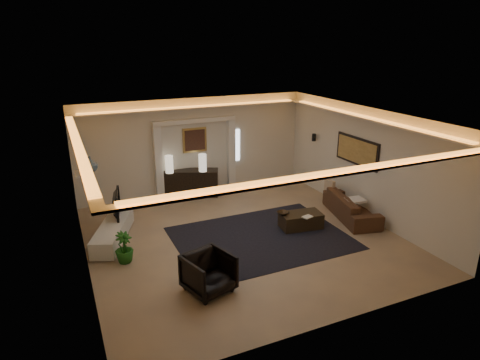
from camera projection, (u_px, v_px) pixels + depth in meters
name	position (u px, v px, depth m)	size (l,w,h in m)	color
floor	(243.00, 238.00, 9.97)	(7.00, 7.00, 0.00)	tan
ceiling	(243.00, 118.00, 9.03)	(7.00, 7.00, 0.00)	white
wall_back	(195.00, 146.00, 12.52)	(7.00, 7.00, 0.00)	beige
wall_front	(336.00, 247.00, 6.48)	(7.00, 7.00, 0.00)	beige
wall_left	(80.00, 204.00, 8.15)	(7.00, 7.00, 0.00)	beige
wall_right	(365.00, 163.00, 10.86)	(7.00, 7.00, 0.00)	beige
cove_soffit	(243.00, 130.00, 9.12)	(7.00, 7.00, 0.04)	silver
daylight_slit	(236.00, 145.00, 13.06)	(0.25, 0.03, 1.00)	white
area_rug	(261.00, 238.00, 9.95)	(4.00, 3.00, 0.01)	black
pilaster_left	(158.00, 163.00, 12.11)	(0.22, 0.20, 2.20)	silver
pilaster_right	(231.00, 154.00, 13.00)	(0.22, 0.20, 2.20)	silver
alcove_header	(195.00, 121.00, 12.18)	(2.52, 0.20, 0.12)	silver
painting_frame	(195.00, 140.00, 12.43)	(0.74, 0.04, 0.74)	tan
painting_canvas	(195.00, 140.00, 12.41)	(0.62, 0.02, 0.62)	#4C2D1E
art_panel_frame	(357.00, 151.00, 11.02)	(0.04, 1.64, 0.74)	black
art_panel_gold	(356.00, 151.00, 11.01)	(0.02, 1.50, 0.62)	tan
wall_sconce	(314.00, 137.00, 12.64)	(0.12, 0.12, 0.22)	black
wall_niche	(77.00, 174.00, 9.31)	(0.10, 0.55, 0.04)	silver
console	(191.00, 183.00, 12.56)	(1.60, 0.50, 0.80)	black
lamp_left	(169.00, 163.00, 12.09)	(0.23, 0.23, 0.52)	beige
lamp_right	(203.00, 162.00, 12.24)	(0.23, 0.23, 0.52)	beige
media_ledge	(113.00, 231.00, 9.79)	(0.53, 2.10, 0.39)	silver
tv	(113.00, 203.00, 10.10)	(0.13, 1.02, 0.59)	black
figurine	(95.00, 202.00, 10.46)	(0.13, 0.13, 0.36)	black
ginger_jar	(90.00, 164.00, 9.36)	(0.34, 0.34, 0.35)	#395560
plant	(124.00, 248.00, 8.79)	(0.38, 0.38, 0.68)	#1B5715
sofa	(351.00, 206.00, 11.04)	(0.81, 2.07, 0.60)	#442117
throw_blanket	(355.00, 200.00, 10.81)	(0.49, 0.40, 0.05)	beige
throw_pillow	(330.00, 186.00, 11.82)	(0.11, 0.36, 0.36)	tan
coffee_table	(301.00, 220.00, 10.44)	(1.02, 0.56, 0.38)	black
bowl	(283.00, 212.00, 10.30)	(0.29, 0.29, 0.07)	black
magazine	(307.00, 216.00, 10.13)	(0.24, 0.17, 0.03)	beige
armchair	(209.00, 273.00, 7.76)	(0.81, 0.83, 0.76)	black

